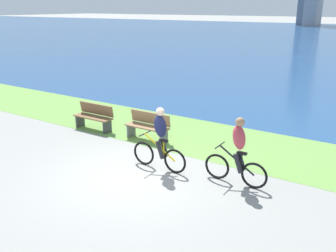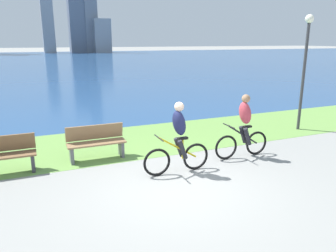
# 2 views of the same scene
# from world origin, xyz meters

# --- Properties ---
(ground_plane) EXTENTS (300.00, 300.00, 0.00)m
(ground_plane) POSITION_xyz_m (0.00, 0.00, 0.00)
(ground_plane) COLOR gray
(grass_strip_bayside) EXTENTS (120.00, 3.38, 0.01)m
(grass_strip_bayside) POSITION_xyz_m (0.00, 3.53, 0.00)
(grass_strip_bayside) COLOR #6B9947
(grass_strip_bayside) RESTS_ON ground
(bay_water_surface) EXTENTS (300.00, 86.04, 0.00)m
(bay_water_surface) POSITION_xyz_m (0.00, 48.24, 0.00)
(bay_water_surface) COLOR navy
(bay_water_surface) RESTS_ON ground
(cyclist_lead) EXTENTS (1.66, 0.52, 1.70)m
(cyclist_lead) POSITION_xyz_m (0.33, 0.71, 0.84)
(cyclist_lead) COLOR black
(cyclist_lead) RESTS_ON ground
(cyclist_trailing) EXTENTS (1.63, 0.52, 1.70)m
(cyclist_trailing) POSITION_xyz_m (2.37, 1.01, 0.84)
(cyclist_trailing) COLOR black
(cyclist_trailing) RESTS_ON ground
(bench_near_path) EXTENTS (1.50, 0.47, 0.90)m
(bench_near_path) POSITION_xyz_m (-3.49, 2.23, 0.45)
(bench_near_path) COLOR brown
(bench_near_path) RESTS_ON ground
(bench_far_along_path) EXTENTS (1.50, 0.47, 0.90)m
(bench_far_along_path) POSITION_xyz_m (-1.27, 2.39, 0.45)
(bench_far_along_path) COLOR olive
(bench_far_along_path) RESTS_ON ground
(lamppost_tall) EXTENTS (0.28, 0.28, 3.87)m
(lamppost_tall) POSITION_xyz_m (5.86, 2.60, 2.54)
(lamppost_tall) COLOR #38383D
(lamppost_tall) RESTS_ON ground
(city_skyline_far_shore) EXTENTS (33.79, 10.95, 25.00)m
(city_skyline_far_shore) POSITION_xyz_m (-1.05, 81.99, 9.00)
(city_skyline_far_shore) COLOR slate
(city_skyline_far_shore) RESTS_ON ground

